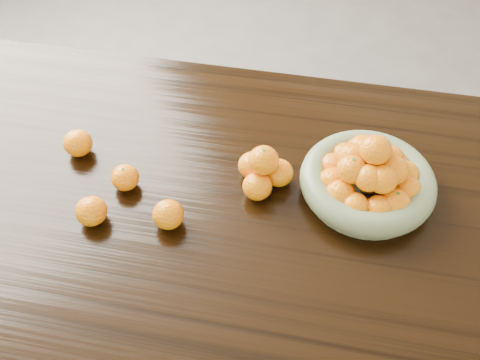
% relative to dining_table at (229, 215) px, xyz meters
% --- Properties ---
extents(ground, '(5.00, 5.00, 0.00)m').
position_rel_dining_table_xyz_m(ground, '(0.00, 0.00, -0.66)').
color(ground, '#585653').
rests_on(ground, ground).
extents(dining_table, '(2.00, 1.00, 0.75)m').
position_rel_dining_table_xyz_m(dining_table, '(0.00, 0.00, 0.00)').
color(dining_table, black).
rests_on(dining_table, ground).
extents(fruit_bowl, '(0.33, 0.33, 0.18)m').
position_rel_dining_table_xyz_m(fruit_bowl, '(0.33, 0.07, 0.14)').
color(fruit_bowl, '#677454').
rests_on(fruit_bowl, dining_table).
extents(orange_pyramid, '(0.14, 0.14, 0.12)m').
position_rel_dining_table_xyz_m(orange_pyramid, '(0.08, 0.05, 0.14)').
color(orange_pyramid, orange).
rests_on(orange_pyramid, dining_table).
extents(loose_orange_0, '(0.07, 0.07, 0.06)m').
position_rel_dining_table_xyz_m(loose_orange_0, '(-0.26, -0.03, 0.12)').
color(loose_orange_0, orange).
rests_on(loose_orange_0, dining_table).
extents(loose_orange_1, '(0.07, 0.07, 0.07)m').
position_rel_dining_table_xyz_m(loose_orange_1, '(-0.30, -0.14, 0.12)').
color(loose_orange_1, orange).
rests_on(loose_orange_1, dining_table).
extents(loose_orange_2, '(0.07, 0.07, 0.07)m').
position_rel_dining_table_xyz_m(loose_orange_2, '(-0.12, -0.12, 0.12)').
color(loose_orange_2, orange).
rests_on(loose_orange_2, dining_table).
extents(loose_orange_3, '(0.08, 0.08, 0.07)m').
position_rel_dining_table_xyz_m(loose_orange_3, '(-0.42, 0.06, 0.12)').
color(loose_orange_3, orange).
rests_on(loose_orange_3, dining_table).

